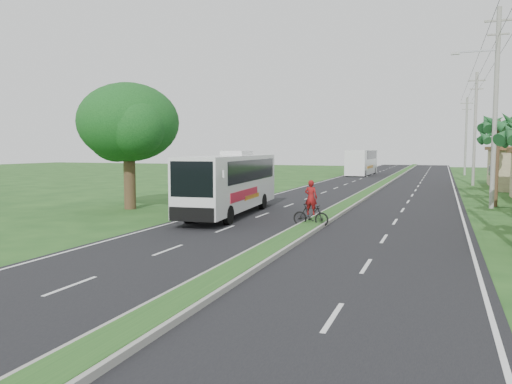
% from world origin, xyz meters
% --- Properties ---
extents(ground, '(180.00, 180.00, 0.00)m').
position_xyz_m(ground, '(0.00, 0.00, 0.00)').
color(ground, '#1D4419').
rests_on(ground, ground).
extents(road_asphalt, '(14.00, 160.00, 0.02)m').
position_xyz_m(road_asphalt, '(0.00, 20.00, 0.01)').
color(road_asphalt, black).
rests_on(road_asphalt, ground).
extents(median_strip, '(1.20, 160.00, 0.18)m').
position_xyz_m(median_strip, '(0.00, 20.00, 0.10)').
color(median_strip, gray).
rests_on(median_strip, ground).
extents(lane_edge_left, '(0.12, 160.00, 0.01)m').
position_xyz_m(lane_edge_left, '(-6.70, 20.00, 0.00)').
color(lane_edge_left, silver).
rests_on(lane_edge_left, ground).
extents(lane_edge_right, '(0.12, 160.00, 0.01)m').
position_xyz_m(lane_edge_right, '(6.70, 20.00, 0.00)').
color(lane_edge_right, silver).
rests_on(lane_edge_right, ground).
extents(palm_verge_c, '(2.40, 2.40, 5.85)m').
position_xyz_m(palm_verge_c, '(8.80, 19.00, 5.12)').
color(palm_verge_c, '#473321').
rests_on(palm_verge_c, ground).
extents(palm_verge_d, '(2.40, 2.40, 5.25)m').
position_xyz_m(palm_verge_d, '(9.30, 28.00, 4.55)').
color(palm_verge_d, '#473321').
rests_on(palm_verge_d, ground).
extents(shade_tree, '(6.30, 6.00, 7.54)m').
position_xyz_m(shade_tree, '(-12.11, 10.02, 5.03)').
color(shade_tree, '#473321').
rests_on(shade_tree, ground).
extents(utility_pole_b, '(3.20, 0.28, 12.00)m').
position_xyz_m(utility_pole_b, '(8.47, 18.00, 6.26)').
color(utility_pole_b, gray).
rests_on(utility_pole_b, ground).
extents(utility_pole_c, '(1.60, 0.28, 11.00)m').
position_xyz_m(utility_pole_c, '(8.50, 38.00, 5.67)').
color(utility_pole_c, gray).
rests_on(utility_pole_c, ground).
extents(utility_pole_d, '(1.60, 0.28, 10.50)m').
position_xyz_m(utility_pole_d, '(8.50, 58.00, 5.42)').
color(utility_pole_d, gray).
rests_on(utility_pole_d, ground).
extents(coach_bus_main, '(3.15, 11.01, 3.51)m').
position_xyz_m(coach_bus_main, '(-5.20, 9.65, 1.93)').
color(coach_bus_main, white).
rests_on(coach_bus_main, ground).
extents(coach_bus_far, '(2.69, 11.82, 3.44)m').
position_xyz_m(coach_bus_far, '(-4.75, 54.01, 1.95)').
color(coach_bus_far, white).
rests_on(coach_bus_far, ground).
extents(motorcyclist, '(1.76, 0.63, 2.18)m').
position_xyz_m(motorcyclist, '(-0.09, 7.20, 0.78)').
color(motorcyclist, black).
rests_on(motorcyclist, ground).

